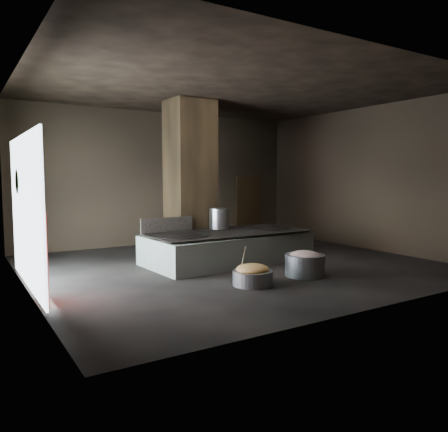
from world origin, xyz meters
TOP-DOWN VIEW (x-y plane):
  - floor at (0.00, 0.00)m, footprint 10.00×9.00m
  - ceiling at (0.00, 0.00)m, footprint 10.00×9.00m
  - back_wall at (0.00, 4.55)m, footprint 10.00×0.10m
  - front_wall at (0.00, -4.55)m, footprint 10.00×0.10m
  - left_wall at (-5.05, 0.00)m, footprint 0.10×9.00m
  - right_wall at (5.05, 0.00)m, footprint 0.10×9.00m
  - pillar at (-0.30, 1.90)m, footprint 1.20×1.20m
  - hearth_platform at (0.08, 0.44)m, footprint 4.54×2.38m
  - platform_cap at (0.08, 0.44)m, footprint 4.32×2.07m
  - wok_left at (-1.37, 0.39)m, footprint 1.39×1.39m
  - wok_left_rim at (-1.37, 0.39)m, footprint 1.42×1.42m
  - wok_right at (1.43, 0.49)m, footprint 1.30×1.30m
  - wok_right_rim at (1.43, 0.49)m, footprint 1.33×1.33m
  - stock_pot at (0.13, 0.99)m, footprint 0.54×0.54m
  - splash_guard at (-1.37, 1.19)m, footprint 1.54×0.15m
  - cook at (0.56, 2.34)m, footprint 0.71×0.67m
  - veg_basin at (-0.85, -2.02)m, footprint 1.00×1.00m
  - veg_fill at (-0.85, -2.02)m, footprint 0.70×0.70m
  - ladle at (-1.00, -1.87)m, footprint 0.11×0.34m
  - meat_basin at (0.69, -1.94)m, footprint 1.01×1.01m
  - meat_fill at (0.69, -1.94)m, footprint 0.76×0.76m
  - doorway_near at (1.20, 4.45)m, footprint 1.18×0.08m
  - doorway_near_glow at (0.99, 4.60)m, footprint 0.89×0.04m
  - doorway_far at (3.60, 4.45)m, footprint 1.18×0.08m
  - doorway_far_glow at (3.85, 4.61)m, footprint 0.89×0.04m
  - left_opening at (-4.95, 0.20)m, footprint 0.04×4.20m
  - pavilion_sliver at (-4.88, -1.10)m, footprint 0.05×0.90m
  - tree_silhouette at (-4.85, 1.30)m, footprint 0.28×1.10m

SIDE VIEW (x-z plane):
  - floor at x=0.00m, z-range -0.10..0.00m
  - veg_basin at x=-0.85m, z-range 0.00..0.32m
  - meat_basin at x=0.69m, z-range 0.00..0.50m
  - veg_fill at x=-0.85m, z-range 0.24..0.46m
  - hearth_platform at x=0.08m, z-range 0.00..0.77m
  - meat_fill at x=0.69m, z-range 0.30..0.60m
  - ladle at x=-1.00m, z-range 0.25..0.85m
  - wok_left at x=-1.37m, z-range 0.56..0.94m
  - wok_right at x=1.43m, z-range 0.57..0.93m
  - platform_cap at x=0.08m, z-range 0.80..0.83m
  - wok_left_rim at x=-1.37m, z-range 0.80..0.84m
  - wok_right_rim at x=1.43m, z-range 0.80..0.84m
  - cook at x=0.56m, z-range 0.00..1.65m
  - pavilion_sliver at x=-4.88m, z-range 0.00..1.70m
  - splash_guard at x=-1.37m, z-range 0.84..1.22m
  - doorway_far_glow at x=3.85m, z-range -0.01..2.11m
  - doorway_near_glow at x=0.99m, z-range -0.01..2.11m
  - doorway_near at x=1.20m, z-range -0.09..2.29m
  - doorway_far at x=3.60m, z-range -0.09..2.29m
  - stock_pot at x=0.13m, z-range 0.84..1.42m
  - left_opening at x=-4.95m, z-range 0.05..3.15m
  - tree_silhouette at x=-4.85m, z-range 1.65..2.75m
  - back_wall at x=0.00m, z-range 0.00..4.50m
  - front_wall at x=0.00m, z-range 0.00..4.50m
  - left_wall at x=-5.05m, z-range 0.00..4.50m
  - right_wall at x=5.05m, z-range 0.00..4.50m
  - pillar at x=-0.30m, z-range 0.00..4.50m
  - ceiling at x=0.00m, z-range 4.50..4.60m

